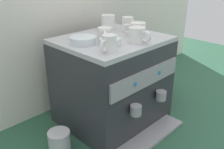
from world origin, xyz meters
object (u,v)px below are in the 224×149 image
Objects in this scene: espresso_machine at (113,81)px; ceramic_bowl_1 at (110,42)px; ceramic_cup_2 at (109,43)px; ceramic_cup_0 at (128,24)px; milk_pitcher at (60,142)px; ceramic_cup_5 at (138,35)px; ceramic_bowl_0 at (83,40)px; ceramic_cup_1 at (137,30)px; ceramic_cup_4 at (105,33)px; ceramic_cup_3 at (108,22)px; coffee_grinder at (161,68)px.

ceramic_bowl_1 is at bearing -140.72° from espresso_machine.
ceramic_cup_2 reaches higher than ceramic_bowl_1.
ceramic_cup_0 reaches higher than ceramic_bowl_1.
espresso_machine is 0.44m from milk_pitcher.
ceramic_cup_5 is at bearing -126.90° from ceramic_cup_0.
ceramic_bowl_1 is (0.08, -0.11, -0.00)m from ceramic_bowl_0.
ceramic_bowl_1 is (-0.12, 0.07, -0.02)m from ceramic_cup_5.
ceramic_cup_4 is (-0.16, 0.08, -0.01)m from ceramic_cup_1.
ceramic_cup_4 is (-0.17, -0.15, -0.01)m from ceramic_cup_3.
ceramic_cup_0 reaches higher than ceramic_cup_2.
ceramic_cup_4 is 0.91× the size of ceramic_bowl_1.
coffee_grinder reaches higher than milk_pitcher.
ceramic_bowl_0 is at bearing 138.21° from ceramic_cup_5.
ceramic_cup_0 is 1.14× the size of ceramic_cup_4.
ceramic_cup_4 reaches higher than espresso_machine.
ceramic_cup_3 is 0.23m from ceramic_cup_4.
ceramic_cup_0 is 0.38m from ceramic_cup_2.
ceramic_cup_2 is 0.21m from ceramic_cup_4.
ceramic_cup_0 reaches higher than ceramic_cup_1.
ceramic_cup_0 is at bearing 23.61° from ceramic_bowl_1.
ceramic_cup_5 is 0.29× the size of coffee_grinder.
ceramic_bowl_1 is (-0.05, -0.09, -0.02)m from ceramic_cup_4.
ceramic_cup_0 is at bearing 0.93° from ceramic_bowl_0.
milk_pitcher is (-0.42, 0.13, -0.48)m from ceramic_cup_5.
ceramic_cup_4 is 0.22× the size of coffee_grinder.
ceramic_bowl_1 is 0.24× the size of coffee_grinder.
ceramic_cup_5 is at bearing -66.87° from ceramic_cup_4.
ceramic_cup_3 reaches higher than espresso_machine.
ceramic_bowl_0 is (-0.18, 0.03, 0.27)m from espresso_machine.
ceramic_bowl_0 is at bearing 161.19° from ceramic_cup_1.
ceramic_cup_0 is 0.91× the size of ceramic_cup_1.
ceramic_cup_3 reaches higher than coffee_grinder.
ceramic_cup_2 is (-0.17, -0.15, 0.29)m from espresso_machine.
ceramic_cup_4 is at bearing -138.61° from ceramic_cup_3.
ceramic_cup_5 is (-0.09, -0.08, 0.00)m from ceramic_cup_1.
ceramic_bowl_1 is 0.55m from milk_pitcher.
ceramic_bowl_0 is (-0.13, 0.02, -0.01)m from ceramic_cup_4.
coffee_grinder is (0.61, -0.06, -0.30)m from ceramic_bowl_0.
ceramic_cup_0 is 0.14m from ceramic_cup_3.
ceramic_cup_0 is 0.43m from coffee_grinder.
milk_pitcher is at bearing -173.91° from ceramic_cup_4.
milk_pitcher is at bearing -176.51° from espresso_machine.
ceramic_cup_2 is at bearing -151.38° from ceramic_cup_0.
ceramic_cup_1 is 1.14× the size of ceramic_cup_2.
espresso_machine is 0.34m from ceramic_cup_0.
ceramic_cup_5 is at bearing -30.77° from ceramic_bowl_1.
ceramic_cup_0 is at bearing -75.91° from ceramic_cup_3.
milk_pitcher is (-0.39, -0.02, -0.19)m from espresso_machine.
ceramic_cup_5 is 1.19× the size of ceramic_bowl_1.
ceramic_bowl_0 is 0.13m from ceramic_bowl_1.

